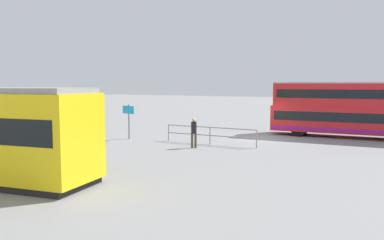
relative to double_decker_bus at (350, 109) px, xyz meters
The scene contains 5 objects.
ground_plane 6.35m from the double_decker_bus, 30.94° to the left, with size 160.00×160.00×0.00m, color gray.
double_decker_bus is the anchor object (origin of this frame).
pedestrian_near_railing 11.71m from the double_decker_bus, 51.61° to the left, with size 0.45×0.45×1.76m.
pedestrian_railing 10.32m from the double_decker_bus, 46.49° to the left, with size 6.12×0.09×1.08m.
info_sign 15.17m from the double_decker_bus, 31.80° to the left, with size 1.20×0.40×2.34m.
Camera 1 is at (-8.84, 25.91, 3.73)m, focal length 36.92 mm.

